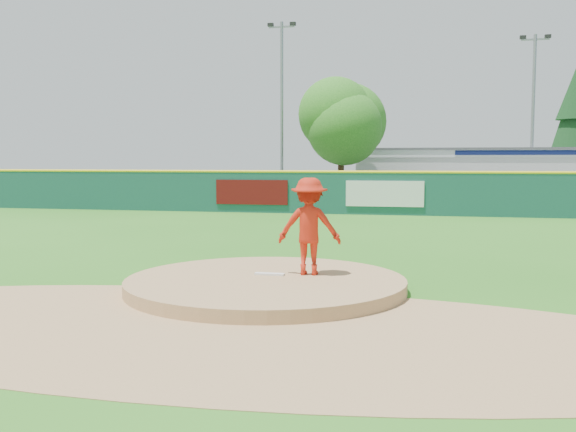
% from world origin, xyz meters
% --- Properties ---
extents(ground, '(120.00, 120.00, 0.00)m').
position_xyz_m(ground, '(0.00, 0.00, 0.00)').
color(ground, '#286B19').
rests_on(ground, ground).
extents(pitchers_mound, '(5.50, 5.50, 0.50)m').
position_xyz_m(pitchers_mound, '(0.00, 0.00, 0.00)').
color(pitchers_mound, '#9E774C').
rests_on(pitchers_mound, ground).
extents(pitching_rubber, '(0.60, 0.15, 0.04)m').
position_xyz_m(pitching_rubber, '(0.00, 0.30, 0.27)').
color(pitching_rubber, white).
rests_on(pitching_rubber, pitchers_mound).
extents(infield_dirt_arc, '(15.40, 15.40, 0.01)m').
position_xyz_m(infield_dirt_arc, '(0.00, -3.00, 0.01)').
color(infield_dirt_arc, '#9E774C').
rests_on(infield_dirt_arc, ground).
extents(parking_lot, '(44.00, 16.00, 0.02)m').
position_xyz_m(parking_lot, '(0.00, 27.00, 0.01)').
color(parking_lot, '#38383A').
rests_on(parking_lot, ground).
extents(pitcher, '(1.32, 0.83, 1.96)m').
position_xyz_m(pitcher, '(0.76, 0.57, 1.23)').
color(pitcher, red).
rests_on(pitcher, pitchers_mound).
extents(van, '(5.17, 3.44, 1.32)m').
position_xyz_m(van, '(-1.85, 24.10, 0.68)').
color(van, white).
rests_on(van, parking_lot).
extents(pool_building_grp, '(15.20, 8.20, 3.31)m').
position_xyz_m(pool_building_grp, '(6.00, 31.99, 1.66)').
color(pool_building_grp, silver).
rests_on(pool_building_grp, ground).
extents(fence_banners, '(10.02, 0.04, 1.20)m').
position_xyz_m(fence_banners, '(-2.18, 17.92, 1.00)').
color(fence_banners, '#5C0D0D').
rests_on(fence_banners, ground).
extents(playground_slide, '(1.12, 3.16, 1.74)m').
position_xyz_m(playground_slide, '(-15.89, 23.86, 0.88)').
color(playground_slide, '#1A22DF').
rests_on(playground_slide, ground).
extents(outfield_fence, '(40.00, 0.14, 2.07)m').
position_xyz_m(outfield_fence, '(0.00, 18.00, 1.09)').
color(outfield_fence, '#16483F').
rests_on(outfield_fence, ground).
extents(deciduous_tree, '(5.60, 5.60, 7.36)m').
position_xyz_m(deciduous_tree, '(-2.00, 25.00, 4.55)').
color(deciduous_tree, '#382314').
rests_on(deciduous_tree, ground).
extents(light_pole_left, '(1.75, 0.25, 11.00)m').
position_xyz_m(light_pole_left, '(-6.00, 27.00, 6.05)').
color(light_pole_left, gray).
rests_on(light_pole_left, ground).
extents(light_pole_right, '(1.75, 0.25, 10.00)m').
position_xyz_m(light_pole_right, '(9.00, 29.00, 5.54)').
color(light_pole_right, gray).
rests_on(light_pole_right, ground).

